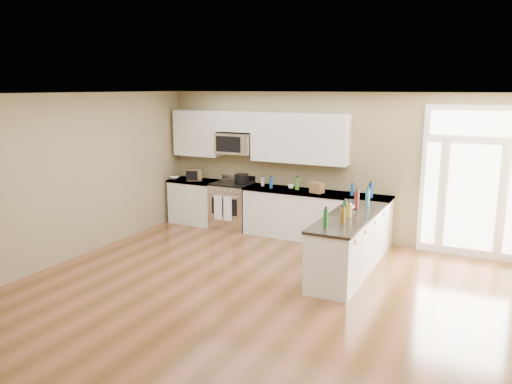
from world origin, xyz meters
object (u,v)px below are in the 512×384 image
kitchen_range (232,205)px  stockpot (242,179)px  toaster_oven (195,175)px  peninsula_cabinet (348,246)px

kitchen_range → stockpot: bearing=3.5°
stockpot → toaster_oven: toaster_oven is taller
toaster_oven → peninsula_cabinet: bearing=-43.8°
peninsula_cabinet → toaster_oven: toaster_oven is taller
kitchen_range → stockpot: stockpot is taller
peninsula_cabinet → kitchen_range: (-2.90, 1.45, 0.04)m
peninsula_cabinet → stockpot: (-2.69, 1.46, 0.62)m
peninsula_cabinet → toaster_oven: size_ratio=7.43×
peninsula_cabinet → toaster_oven: (-3.75, 1.37, 0.64)m
kitchen_range → toaster_oven: (-0.84, -0.07, 0.59)m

